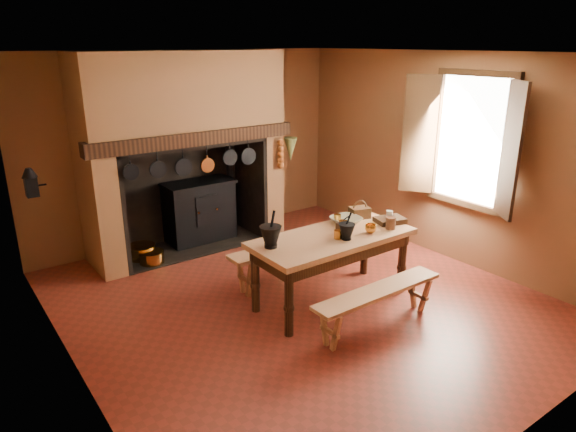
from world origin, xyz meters
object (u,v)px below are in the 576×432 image
object	(u,v)px
bench_front	(378,299)
work_table	(332,246)
mixing_bowl	(346,221)
wicker_basket	(360,212)
iron_range	(200,210)
coffee_grinder	(343,227)

from	to	relation	value
bench_front	work_table	bearing A→B (deg)	90.00
mixing_bowl	wicker_basket	distance (m)	0.31
bench_front	iron_range	bearing A→B (deg)	95.63
work_table	coffee_grinder	xyz separation A→B (m)	(0.15, -0.01, 0.20)
bench_front	coffee_grinder	bearing A→B (deg)	78.67
bench_front	wicker_basket	bearing A→B (deg)	56.47
wicker_basket	mixing_bowl	bearing A→B (deg)	-149.77
mixing_bowl	wicker_basket	bearing A→B (deg)	14.31
iron_range	mixing_bowl	distance (m)	2.60
coffee_grinder	wicker_basket	world-z (taller)	wicker_basket
iron_range	wicker_basket	bearing A→B (deg)	-67.01
work_table	mixing_bowl	bearing A→B (deg)	27.34
wicker_basket	iron_range	bearing A→B (deg)	128.90
mixing_bowl	bench_front	bearing A→B (deg)	-111.96
work_table	mixing_bowl	xyz separation A→B (m)	(0.38, 0.20, 0.17)
work_table	bench_front	xyz separation A→B (m)	(0.00, -0.75, -0.35)
bench_front	coffee_grinder	xyz separation A→B (m)	(0.15, 0.74, 0.55)
iron_range	mixing_bowl	size ratio (longest dim) A/B	4.49
iron_range	coffee_grinder	bearing A→B (deg)	-79.69
bench_front	mixing_bowl	distance (m)	1.15
work_table	mixing_bowl	size ratio (longest dim) A/B	5.34
coffee_grinder	wicker_basket	distance (m)	0.60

